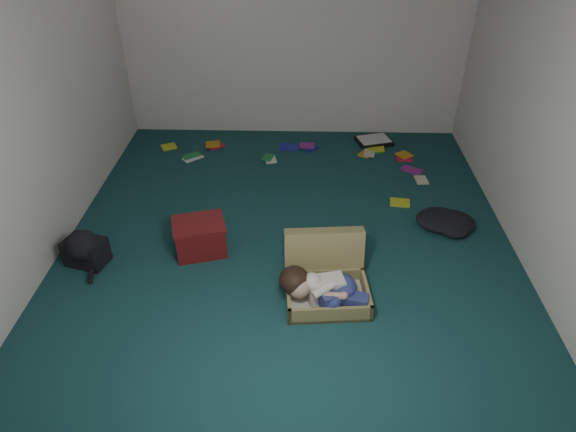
{
  "coord_description": "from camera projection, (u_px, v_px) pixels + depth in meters",
  "views": [
    {
      "loc": [
        0.11,
        -3.72,
        2.83
      ],
      "look_at": [
        0.0,
        -0.15,
        0.35
      ],
      "focal_mm": 32.0,
      "sensor_mm": 36.0,
      "label": 1
    }
  ],
  "objects": [
    {
      "name": "maroon_bin",
      "position": [
        200.0,
        237.0,
        4.43
      ],
      "size": [
        0.52,
        0.45,
        0.3
      ],
      "rotation": [
        0.0,
        0.0,
        0.28
      ],
      "color": "maroon",
      "rests_on": "floor"
    },
    {
      "name": "backpack",
      "position": [
        86.0,
        251.0,
        4.32
      ],
      "size": [
        0.49,
        0.43,
        0.25
      ],
      "primitive_type": null,
      "rotation": [
        0.0,
        0.0,
        -0.27
      ],
      "color": "black",
      "rests_on": "floor"
    },
    {
      "name": "floor",
      "position": [
        288.0,
        238.0,
        4.67
      ],
      "size": [
        4.5,
        4.5,
        0.0
      ],
      "primitive_type": "plane",
      "color": "#163F41",
      "rests_on": "ground"
    },
    {
      "name": "clothing_pile",
      "position": [
        454.0,
        227.0,
        4.68
      ],
      "size": [
        0.51,
        0.42,
        0.16
      ],
      "primitive_type": null,
      "rotation": [
        0.0,
        0.0,
        0.05
      ],
      "color": "black",
      "rests_on": "floor"
    },
    {
      "name": "book_scatter",
      "position": [
        316.0,
        159.0,
        5.89
      ],
      "size": [
        3.07,
        1.43,
        0.02
      ],
      "color": "#C3CE24",
      "rests_on": "floor"
    },
    {
      "name": "suitcase",
      "position": [
        326.0,
        278.0,
        4.02
      ],
      "size": [
        0.68,
        0.67,
        0.46
      ],
      "rotation": [
        0.0,
        0.0,
        0.08
      ],
      "color": "olive",
      "rests_on": "floor"
    },
    {
      "name": "person",
      "position": [
        323.0,
        288.0,
        3.86
      ],
      "size": [
        0.69,
        0.33,
        0.29
      ],
      "rotation": [
        0.0,
        0.0,
        0.08
      ],
      "color": "silver",
      "rests_on": "suitcase"
    },
    {
      "name": "wall_left",
      "position": [
        31.0,
        100.0,
        3.98
      ],
      "size": [
        0.0,
        4.5,
        4.5
      ],
      "primitive_type": "plane",
      "rotation": [
        1.57,
        0.0,
        1.57
      ],
      "color": "white",
      "rests_on": "ground"
    },
    {
      "name": "paper_tray",
      "position": [
        374.0,
        141.0,
        6.23
      ],
      "size": [
        0.47,
        0.41,
        0.06
      ],
      "rotation": [
        0.0,
        0.0,
        0.29
      ],
      "color": "black",
      "rests_on": "floor"
    },
    {
      "name": "wall_back",
      "position": [
        294.0,
        26.0,
        5.78
      ],
      "size": [
        4.5,
        0.0,
        4.5
      ],
      "primitive_type": "plane",
      "rotation": [
        1.57,
        0.0,
        0.0
      ],
      "color": "white",
      "rests_on": "ground"
    },
    {
      "name": "wall_right",
      "position": [
        552.0,
        106.0,
        3.88
      ],
      "size": [
        0.0,
        4.5,
        4.5
      ],
      "primitive_type": "plane",
      "rotation": [
        1.57,
        0.0,
        -1.57
      ],
      "color": "white",
      "rests_on": "ground"
    },
    {
      "name": "wall_front",
      "position": [
        272.0,
        318.0,
        2.08
      ],
      "size": [
        4.5,
        0.0,
        4.5
      ],
      "primitive_type": "plane",
      "rotation": [
        -1.57,
        0.0,
        0.0
      ],
      "color": "white",
      "rests_on": "ground"
    }
  ]
}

